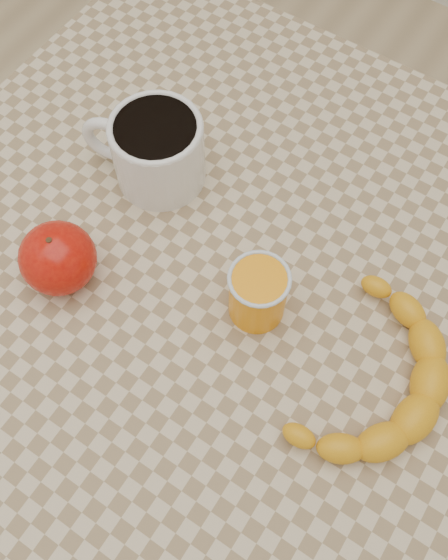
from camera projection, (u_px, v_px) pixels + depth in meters
The scene contains 6 objects.
ground at pixel (224, 440), 1.34m from camera, with size 3.00×3.00×0.00m, color tan.
table at pixel (224, 319), 0.75m from camera, with size 0.80×0.80×0.75m.
coffee_mug at pixel (156, 149), 0.69m from camera, with size 0.15×0.13×0.09m.
orange_juice_glass at pixel (258, 293), 0.62m from camera, with size 0.06×0.06×0.07m.
apple at pixel (58, 258), 0.64m from camera, with size 0.10×0.10×0.07m.
banana at pixel (372, 378), 0.60m from camera, with size 0.19×0.26×0.04m, color #EDA515, non-canonical shape.
Camera 1 is at (0.16, -0.24, 1.35)m, focal length 40.00 mm.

